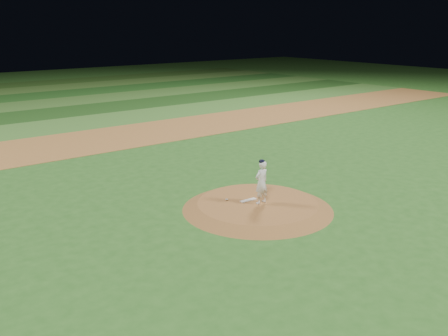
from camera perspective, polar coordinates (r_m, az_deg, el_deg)
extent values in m
plane|color=#295F1E|center=(18.36, 3.84, -4.69)|extent=(120.00, 120.00, 0.00)
cube|color=#9D6630|center=(29.83, -14.29, 3.11)|extent=(70.00, 6.00, 0.02)
cube|color=#3C7329|center=(34.85, -17.99, 4.67)|extent=(70.00, 5.00, 0.02)
cube|color=#1B4416|center=(39.53, -20.53, 5.73)|extent=(70.00, 5.00, 0.02)
cube|color=#376825|center=(44.27, -22.54, 6.56)|extent=(70.00, 5.00, 0.02)
cube|color=#1D4D18|center=(49.07, -24.16, 7.22)|extent=(70.00, 5.00, 0.02)
cone|color=#935D2D|center=(18.31, 3.85, -4.32)|extent=(5.50, 5.50, 0.25)
cube|color=white|center=(18.44, 2.80, -3.69)|extent=(0.67, 0.19, 0.03)
ellipsoid|color=silver|center=(18.45, 0.31, -3.61)|extent=(0.10, 0.10, 0.06)
imported|color=white|center=(17.95, 4.30, -1.64)|extent=(0.61, 0.42, 1.59)
ellipsoid|color=black|center=(17.73, 4.35, 0.75)|extent=(0.22, 0.22, 0.15)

